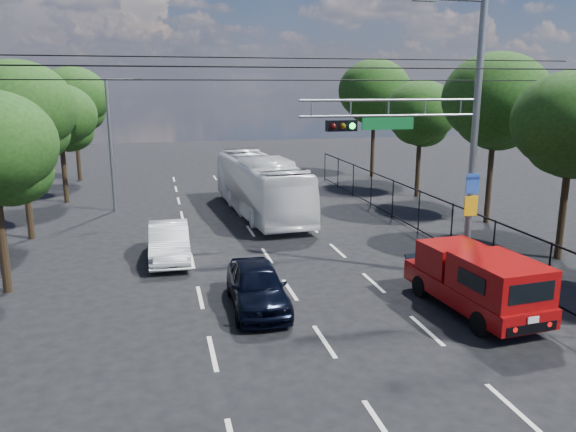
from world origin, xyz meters
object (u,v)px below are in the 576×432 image
object	(u,v)px
navy_hatchback	(257,286)
white_van	(169,242)
white_bus	(261,185)
red_pickup	(476,280)
signal_mast	(443,130)

from	to	relation	value
navy_hatchback	white_van	size ratio (longest dim) A/B	0.96
white_bus	white_van	bearing A→B (deg)	-129.59
red_pickup	white_bus	xyz separation A→B (m)	(-3.85, 14.63, 0.50)
red_pickup	white_van	bearing A→B (deg)	139.70
signal_mast	navy_hatchback	bearing A→B (deg)	-169.32
white_bus	navy_hatchback	bearing A→B (deg)	-105.59
white_bus	white_van	world-z (taller)	white_bus
signal_mast	red_pickup	xyz separation A→B (m)	(-0.28, -3.10, -4.20)
signal_mast	navy_hatchback	world-z (taller)	signal_mast
navy_hatchback	white_van	world-z (taller)	white_van
red_pickup	white_van	size ratio (longest dim) A/B	1.23
white_bus	white_van	size ratio (longest dim) A/B	2.53
signal_mast	navy_hatchback	distance (m)	8.12
red_pickup	navy_hatchback	size ratio (longest dim) A/B	1.29
red_pickup	signal_mast	bearing A→B (deg)	84.90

